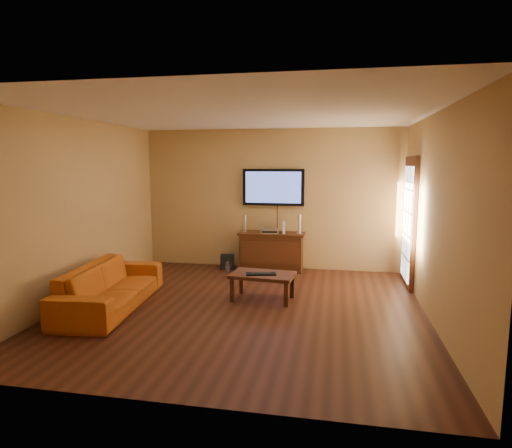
% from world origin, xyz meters
% --- Properties ---
extents(ground_plane, '(5.00, 5.00, 0.00)m').
position_xyz_m(ground_plane, '(0.00, 0.00, 0.00)').
color(ground_plane, black).
rests_on(ground_plane, ground).
extents(room_walls, '(5.00, 5.00, 5.00)m').
position_xyz_m(room_walls, '(0.00, 0.62, 1.69)').
color(room_walls, tan).
rests_on(room_walls, ground).
extents(french_door, '(0.07, 1.02, 2.22)m').
position_xyz_m(french_door, '(2.46, 1.70, 1.05)').
color(french_door, '#36190C').
rests_on(french_door, ground).
extents(media_console, '(1.25, 0.48, 0.73)m').
position_xyz_m(media_console, '(0.05, 2.25, 0.37)').
color(media_console, '#36190C').
rests_on(media_console, ground).
extents(television, '(1.19, 0.08, 0.70)m').
position_xyz_m(television, '(0.05, 2.45, 1.59)').
color(television, black).
rests_on(television, ground).
extents(coffee_table, '(0.98, 0.65, 0.41)m').
position_xyz_m(coffee_table, '(0.20, 0.43, 0.35)').
color(coffee_table, '#36190C').
rests_on(coffee_table, ground).
extents(sofa, '(0.81, 2.16, 0.83)m').
position_xyz_m(sofa, '(-1.87, -0.30, 0.41)').
color(sofa, '#B35313').
rests_on(sofa, ground).
extents(speaker_left, '(0.09, 0.09, 0.33)m').
position_xyz_m(speaker_left, '(-0.47, 2.26, 0.88)').
color(speaker_left, silver).
rests_on(speaker_left, media_console).
extents(speaker_right, '(0.10, 0.10, 0.36)m').
position_xyz_m(speaker_right, '(0.58, 2.24, 0.90)').
color(speaker_right, silver).
rests_on(speaker_right, media_console).
extents(av_receiver, '(0.36, 0.28, 0.08)m').
position_xyz_m(av_receiver, '(0.03, 2.21, 0.77)').
color(av_receiver, silver).
rests_on(av_receiver, media_console).
extents(game_console, '(0.07, 0.18, 0.24)m').
position_xyz_m(game_console, '(0.30, 2.23, 0.85)').
color(game_console, white).
rests_on(game_console, media_console).
extents(subwoofer, '(0.32, 0.32, 0.27)m').
position_xyz_m(subwoofer, '(-0.81, 2.21, 0.13)').
color(subwoofer, black).
rests_on(subwoofer, ground).
extents(bottle, '(0.07, 0.07, 0.21)m').
position_xyz_m(bottle, '(-0.74, 1.93, 0.10)').
color(bottle, white).
rests_on(bottle, ground).
extents(keyboard, '(0.47, 0.26, 0.03)m').
position_xyz_m(keyboard, '(0.19, 0.37, 0.42)').
color(keyboard, black).
rests_on(keyboard, coffee_table).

